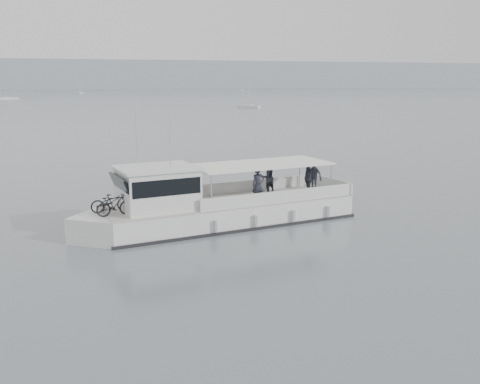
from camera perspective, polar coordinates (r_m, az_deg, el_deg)
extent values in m
plane|color=slate|center=(26.91, 12.57, -3.84)|extent=(1400.00, 1400.00, 0.00)
cube|color=#939EA8|center=(582.97, -14.70, 12.00)|extent=(1400.00, 90.00, 28.00)
cube|color=white|center=(27.15, -1.02, -2.38)|extent=(13.17, 5.83, 1.38)
cube|color=white|center=(25.13, -14.25, -3.90)|extent=(3.39, 3.39, 1.38)
cube|color=beige|center=(26.99, -1.02, -0.95)|extent=(13.17, 5.83, 0.06)
cube|color=black|center=(27.26, -1.01, -3.24)|extent=(13.40, 5.99, 0.19)
cube|color=white|center=(29.20, 0.95, 0.66)|extent=(8.36, 1.76, 0.64)
cube|color=white|center=(26.41, 4.27, -0.56)|extent=(8.36, 1.76, 0.64)
cube|color=white|center=(30.16, 9.85, 0.84)|extent=(0.77, 3.36, 0.64)
cube|color=white|center=(25.40, -8.82, 0.31)|extent=(3.90, 3.48, 1.91)
cube|color=black|center=(24.92, -12.43, 0.33)|extent=(1.10, 2.72, 1.23)
cube|color=black|center=(25.34, -8.84, 1.02)|extent=(3.70, 3.48, 0.74)
cube|color=white|center=(25.22, -8.89, 2.56)|extent=(4.15, 3.73, 0.11)
cube|color=white|center=(27.43, 2.17, 2.97)|extent=(7.71, 4.54, 0.09)
cylinder|color=silver|center=(24.79, -3.07, -0.04)|extent=(0.07, 0.07, 1.75)
cylinder|color=silver|center=(27.49, -5.58, 1.09)|extent=(0.07, 0.07, 1.75)
cylinder|color=silver|center=(28.17, 9.69, 1.24)|extent=(0.07, 0.07, 1.75)
cylinder|color=silver|center=(30.57, 6.39, 2.15)|extent=(0.07, 0.07, 1.75)
cylinder|color=silver|center=(25.77, -11.01, 5.78)|extent=(0.04, 0.04, 2.76)
cylinder|color=silver|center=(24.50, -7.49, 5.09)|extent=(0.04, 0.04, 2.34)
cylinder|color=silver|center=(24.84, -2.45, -3.60)|extent=(0.30, 0.30, 0.53)
cylinder|color=silver|center=(25.76, 1.87, -3.03)|extent=(0.30, 0.30, 0.53)
cylinder|color=silver|center=(26.82, 5.86, -2.50)|extent=(0.30, 0.30, 0.53)
cylinder|color=silver|center=(27.99, 9.53, -1.99)|extent=(0.30, 0.30, 0.53)
imported|color=black|center=(25.34, -13.66, -1.01)|extent=(1.91, 0.98, 0.96)
imported|color=black|center=(24.53, -13.20, -1.35)|extent=(1.74, 0.79, 1.01)
imported|color=#2A2D38|center=(26.45, 1.95, 0.76)|extent=(0.70, 0.51, 1.79)
imported|color=#2A2D38|center=(28.63, 2.92, 1.59)|extent=(1.07, 0.98, 1.79)
imported|color=#2A2D38|center=(28.36, 7.29, 1.41)|extent=(1.01, 1.08, 1.79)
imported|color=#2A2D38|center=(29.82, 7.84, 1.90)|extent=(1.15, 1.33, 1.79)
cube|color=white|center=(346.18, -16.70, 10.09)|extent=(4.05, 7.03, 0.75)
cube|color=white|center=(346.17, -16.70, 10.14)|extent=(2.49, 2.80, 0.45)
cylinder|color=silver|center=(346.12, -16.74, 10.75)|extent=(0.08, 0.08, 7.37)
cube|color=white|center=(148.72, 0.94, 9.08)|extent=(6.01, 5.76, 0.75)
cube|color=white|center=(148.71, 0.94, 9.20)|extent=(2.82, 2.80, 0.45)
cylinder|color=silver|center=(148.60, 0.95, 10.53)|extent=(0.08, 0.08, 6.94)
cube|color=white|center=(239.64, -23.63, 9.11)|extent=(9.50, 5.77, 0.75)
cube|color=white|center=(239.64, -23.64, 9.19)|extent=(3.84, 3.45, 0.45)
cylinder|color=silver|center=(239.55, -23.73, 10.37)|extent=(0.08, 0.08, 9.96)
cube|color=white|center=(437.78, 0.19, 10.80)|extent=(4.13, 4.92, 0.75)
cube|color=white|center=(437.77, 0.19, 10.85)|extent=(2.12, 2.20, 0.45)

